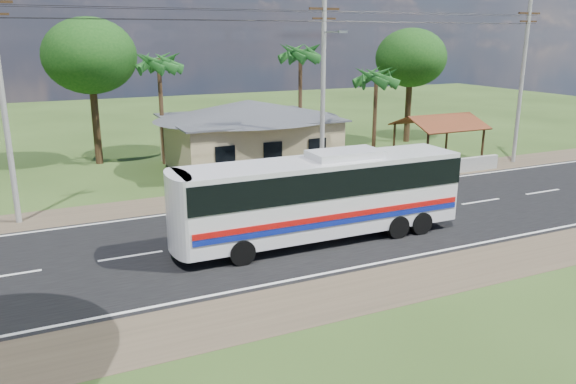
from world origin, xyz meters
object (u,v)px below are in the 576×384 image
(waiting_shed, at_px, (439,123))
(person, at_px, (417,161))
(motorcycle, at_px, (296,183))
(coach_bus, at_px, (323,191))

(waiting_shed, height_order, person, waiting_shed)
(motorcycle, bearing_deg, waiting_shed, -99.51)
(motorcycle, distance_m, person, 8.62)
(motorcycle, bearing_deg, person, -108.70)
(waiting_shed, height_order, motorcycle, waiting_shed)
(person, bearing_deg, waiting_shed, -123.91)
(waiting_shed, relative_size, motorcycle, 3.11)
(waiting_shed, bearing_deg, person, -147.53)
(waiting_shed, bearing_deg, coach_bus, -144.96)
(motorcycle, height_order, person, person)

